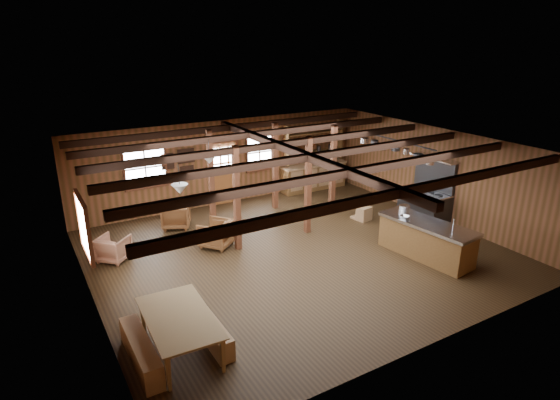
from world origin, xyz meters
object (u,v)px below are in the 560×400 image
Objects in this scene: armchair_a at (216,234)px; armchair_b at (176,215)px; commercial_range at (426,200)px; dining_table at (182,333)px; armchair_c at (113,248)px; kitchen_island at (426,239)px.

armchair_b is (-0.49, 1.83, -0.00)m from armchair_a.
commercial_range is 6.46m from armchair_a.
armchair_a is (2.26, 3.78, 0.01)m from dining_table.
armchair_c is (-2.07, -1.30, -0.04)m from armchair_b.
armchair_b is (-4.86, 5.11, -0.12)m from kitchen_island.
kitchen_island is 6.65m from dining_table.
dining_table is 2.53× the size of armchair_b.
kitchen_island reaches higher than armchair_b.
armchair_b reaches higher than armchair_c.
armchair_b is at bearing -15.06° from dining_table.
commercial_range is at bearing -72.38° from dining_table.
armchair_a is 2.62m from armchair_c.
armchair_b is at bearing -102.91° from armchair_c.
dining_table is 5.87m from armchair_b.
commercial_range is (1.92, 1.83, 0.15)m from kitchen_island.
dining_table is 2.52× the size of armchair_a.
commercial_range is 7.54m from armchair_b.
commercial_range is 2.46× the size of armchair_b.
commercial_range reaches higher than armchair_b.
dining_table reaches higher than armchair_c.
armchair_a is at bearing -28.47° from dining_table.
armchair_c is (-6.93, 3.82, -0.15)m from kitchen_island.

